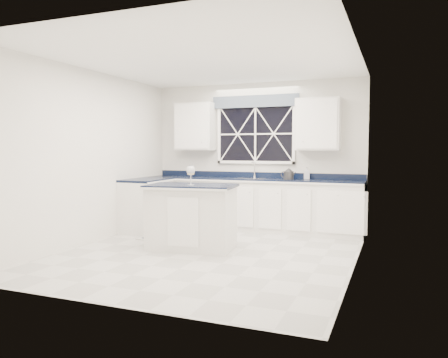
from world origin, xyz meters
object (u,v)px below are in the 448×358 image
at_px(faucet, 254,169).
at_px(wine_glass, 191,171).
at_px(island, 192,216).
at_px(soap_bottle, 307,173).
at_px(dishwasher, 196,204).
at_px(kettle, 289,174).

xyz_separation_m(faucet, wine_glass, (-0.30, -2.06, 0.06)).
xyz_separation_m(faucet, island, (-0.34, -1.96, -0.62)).
bearing_deg(faucet, soap_bottle, 1.51).
bearing_deg(soap_bottle, dishwasher, -173.94).
bearing_deg(kettle, island, -109.32).
relative_size(dishwasher, wine_glass, 2.79).
distance_m(dishwasher, wine_glass, 2.16).
bearing_deg(island, wine_glass, -76.14).
distance_m(faucet, kettle, 0.73).
height_order(dishwasher, kettle, kettle).
relative_size(island, kettle, 4.74).
distance_m(faucet, island, 2.08).
xyz_separation_m(dishwasher, island, (0.76, -1.77, 0.07)).
bearing_deg(soap_bottle, kettle, -139.69).
height_order(kettle, soap_bottle, soap_bottle).
height_order(faucet, kettle, faucet).
relative_size(kettle, wine_glass, 0.98).
relative_size(island, soap_bottle, 6.41).
xyz_separation_m(dishwasher, wine_glass, (0.80, -1.86, 0.75)).
bearing_deg(wine_glass, soap_bottle, 58.52).
distance_m(wine_glass, soap_bottle, 2.45).
distance_m(dishwasher, island, 1.92).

